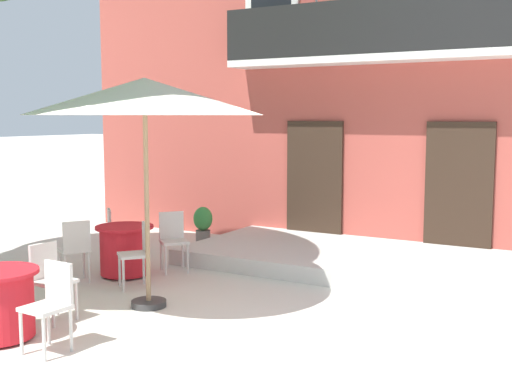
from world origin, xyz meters
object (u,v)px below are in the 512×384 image
cafe_chair_near_tree_2 (51,300)px  cafe_chair_near_tree_3 (50,276)px  cafe_chair_middle_0 (75,247)px  cafe_chair_middle_2 (173,237)px  cafe_chair_middle_1 (139,250)px  ground_planter_left (203,224)px  cafe_umbrella (145,98)px  cafe_table_middle (125,250)px  cafe_chair_middle_3 (116,233)px

cafe_chair_near_tree_2 → cafe_chair_near_tree_3: size_ratio=1.00×
cafe_chair_middle_0 → cafe_chair_middle_2: 1.50m
cafe_chair_middle_1 → cafe_chair_middle_2: same height
ground_planter_left → cafe_chair_near_tree_3: bearing=-78.6°
cafe_chair_middle_0 → cafe_umbrella: cafe_umbrella is taller
cafe_chair_near_tree_2 → cafe_table_middle: (-1.47, 2.78, -0.14)m
cafe_chair_middle_1 → cafe_table_middle: bearing=146.1°
cafe_umbrella → cafe_chair_near_tree_2: bearing=-85.4°
cafe_chair_middle_2 → cafe_umbrella: size_ratio=0.31×
cafe_chair_near_tree_3 → ground_planter_left: cafe_chair_near_tree_3 is taller
cafe_chair_near_tree_3 → cafe_table_middle: bearing=108.1°
cafe_chair_middle_0 → cafe_chair_middle_2: bearing=59.6°
cafe_chair_middle_2 → cafe_chair_near_tree_2: bearing=-73.0°
cafe_chair_near_tree_2 → cafe_chair_middle_2: 3.55m
cafe_table_middle → cafe_chair_middle_1: cafe_chair_middle_1 is taller
cafe_chair_near_tree_2 → cafe_table_middle: size_ratio=1.05×
cafe_chair_middle_3 → ground_planter_left: size_ratio=1.23×
cafe_chair_middle_2 → cafe_umbrella: bearing=-62.1°
cafe_chair_middle_0 → ground_planter_left: bearing=88.0°
cafe_chair_middle_1 → cafe_chair_near_tree_3: bearing=-88.2°
cafe_table_middle → cafe_chair_middle_3: cafe_chair_middle_3 is taller
cafe_chair_middle_0 → cafe_chair_middle_1: 0.99m
cafe_table_middle → cafe_chair_middle_2: size_ratio=0.95×
cafe_table_middle → ground_planter_left: bearing=95.4°
cafe_chair_near_tree_3 → cafe_chair_middle_2: (-0.25, 2.69, 0.00)m
cafe_chair_middle_2 → ground_planter_left: 1.89m
cafe_chair_middle_0 → cafe_chair_middle_3: 1.18m
cafe_chair_middle_3 → cafe_chair_middle_2: bearing=8.3°
cafe_chair_middle_1 → cafe_chair_middle_2: bearing=100.6°
cafe_umbrella → cafe_chair_middle_1: bearing=136.9°
cafe_chair_middle_2 → cafe_umbrella: 2.84m
cafe_chair_near_tree_2 → cafe_chair_middle_3: 3.85m
cafe_chair_middle_0 → cafe_chair_middle_2: size_ratio=1.00×
cafe_table_middle → cafe_chair_middle_2: 0.77m
ground_planter_left → cafe_chair_middle_0: bearing=-92.0°
cafe_umbrella → ground_planter_left: size_ratio=3.93×
cafe_chair_middle_0 → ground_planter_left: 3.07m
cafe_chair_near_tree_2 → cafe_chair_middle_0: bearing=130.6°
cafe_chair_near_tree_3 → cafe_umbrella: cafe_umbrella is taller
cafe_chair_near_tree_2 → cafe_chair_middle_1: size_ratio=1.00×
cafe_chair_middle_1 → cafe_chair_middle_2: 1.06m
cafe_table_middle → cafe_chair_middle_1: (0.63, -0.42, 0.14)m
cafe_chair_near_tree_2 → cafe_umbrella: 2.69m
cafe_chair_near_tree_3 → cafe_chair_middle_2: bearing=95.2°
cafe_chair_near_tree_2 → ground_planter_left: size_ratio=1.23×
cafe_chair_middle_3 → ground_planter_left: (0.36, 1.92, -0.12)m
cafe_chair_near_tree_3 → ground_planter_left: (-0.90, 4.46, -0.12)m
ground_planter_left → cafe_chair_middle_1: bearing=-73.1°
cafe_chair_middle_0 → cafe_chair_middle_2: (0.76, 1.30, 0.00)m
cafe_chair_near_tree_2 → cafe_chair_middle_1: bearing=109.7°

